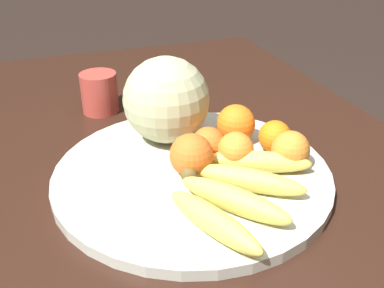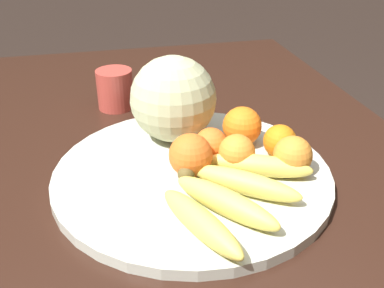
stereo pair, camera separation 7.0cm
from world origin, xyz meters
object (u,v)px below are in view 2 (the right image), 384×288
kitchen_table (169,241)px  ceramic_mug (116,88)px  orange_back_right (211,144)px  orange_front_left (242,126)px  fruit_bowl (192,174)px  orange_back_left (191,155)px  orange_mid_center (237,152)px  melon (173,99)px  orange_top_small (280,141)px  orange_front_right (293,155)px  banana_bunch (232,192)px

kitchen_table → ceramic_mug: ceramic_mug is taller
orange_back_right → orange_front_left: bearing=119.9°
kitchen_table → ceramic_mug: size_ratio=15.60×
fruit_bowl → ceramic_mug: bearing=-163.3°
kitchen_table → orange_back_left: bearing=134.8°
orange_front_left → orange_mid_center: size_ratio=1.17×
melon → orange_back_left: (0.13, 0.00, -0.04)m
orange_mid_center → orange_top_small: 0.09m
kitchen_table → orange_back_right: orange_back_right is taller
melon → orange_back_left: melon is taller
melon → orange_front_right: bearing=45.4°
orange_front_right → ceramic_mug: 0.46m
melon → orange_front_left: size_ratio=2.21×
orange_mid_center → orange_front_right: bearing=69.0°
kitchen_table → orange_front_right: size_ratio=25.52×
melon → orange_front_left: melon is taller
kitchen_table → fruit_bowl: (-0.06, 0.05, 0.09)m
fruit_bowl → orange_back_right: (-0.03, 0.04, 0.04)m
orange_front_right → orange_back_left: size_ratio=0.90×
orange_mid_center → ceramic_mug: size_ratio=0.58×
orange_front_left → orange_back_left: bearing=-54.9°
fruit_bowl → orange_mid_center: bearing=81.9°
orange_front_right → orange_mid_center: bearing=-111.0°
kitchen_table → melon: 0.26m
melon → orange_mid_center: bearing=31.7°
banana_bunch → orange_front_right: orange_front_right is taller
orange_front_right → orange_back_right: orange_front_right is taller
orange_back_left → orange_back_right: (-0.04, 0.05, -0.01)m
fruit_bowl → orange_front_right: bearing=74.8°
fruit_bowl → banana_bunch: (0.10, 0.04, 0.03)m
orange_front_left → orange_top_small: 0.08m
orange_front_right → orange_back_right: 0.14m
melon → ceramic_mug: 0.24m
orange_front_right → ceramic_mug: size_ratio=0.61×
melon → orange_back_left: 0.14m
melon → ceramic_mug: bearing=-156.2°
melon → ceramic_mug: (-0.21, -0.09, -0.05)m
orange_top_small → banana_bunch: bearing=-46.9°
orange_back_left → ceramic_mug: bearing=-164.6°
orange_top_small → ceramic_mug: bearing=-140.8°
orange_mid_center → orange_top_small: (-0.02, 0.09, -0.00)m
orange_front_right → orange_mid_center: orange_front_right is taller
melon → orange_front_right: melon is taller
orange_front_left → orange_back_right: (0.04, -0.07, -0.01)m
fruit_bowl → ceramic_mug: (-0.33, -0.10, 0.03)m
kitchen_table → orange_mid_center: (-0.05, 0.13, 0.13)m
melon → orange_back_right: size_ratio=2.75×
kitchen_table → orange_mid_center: bearing=110.9°
orange_front_left → orange_back_right: 0.08m
kitchen_table → banana_bunch: bearing=63.7°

